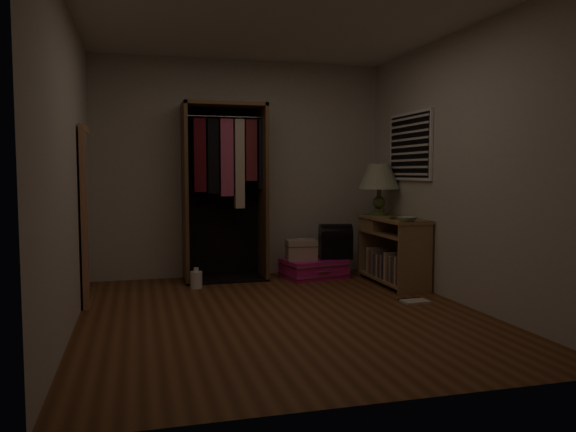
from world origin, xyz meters
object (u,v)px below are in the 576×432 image
at_px(console_bookshelf, 392,249).
at_px(table_lamp, 379,178).
at_px(train_case, 301,250).
at_px(open_wardrobe, 226,177).
at_px(white_jug, 196,279).
at_px(floor_mirror, 88,215).
at_px(black_bag, 335,241).
at_px(pink_suitcase, 314,268).

xyz_separation_m(console_bookshelf, table_lamp, (0.00, 0.37, 0.80)).
bearing_deg(train_case, table_lamp, -6.13).
distance_m(train_case, table_lamp, 1.26).
xyz_separation_m(open_wardrobe, white_jug, (-0.40, -0.44, -1.11)).
distance_m(open_wardrobe, white_jug, 1.26).
bearing_deg(table_lamp, open_wardrobe, 168.05).
relative_size(open_wardrobe, floor_mirror, 1.21).
bearing_deg(black_bag, table_lamp, -14.70).
height_order(floor_mirror, train_case, floor_mirror).
bearing_deg(pink_suitcase, floor_mirror, -177.14).
distance_m(open_wardrobe, table_lamp, 1.80).
distance_m(floor_mirror, black_bag, 2.87).
relative_size(console_bookshelf, white_jug, 4.93).
bearing_deg(train_case, black_bag, 8.86).
height_order(open_wardrobe, black_bag, open_wardrobe).
height_order(train_case, table_lamp, table_lamp).
xyz_separation_m(console_bookshelf, floor_mirror, (-3.24, -0.03, 0.45)).
bearing_deg(table_lamp, floor_mirror, -172.97).
height_order(train_case, white_jug, train_case).
height_order(open_wardrobe, train_case, open_wardrobe).
bearing_deg(black_bag, floor_mirror, -158.24).
xyz_separation_m(pink_suitcase, white_jug, (-1.43, -0.26, -0.01)).
relative_size(console_bookshelf, black_bag, 2.67).
relative_size(black_bag, table_lamp, 0.69).
xyz_separation_m(pink_suitcase, table_lamp, (0.74, -0.20, 1.08)).
bearing_deg(console_bookshelf, white_jug, 171.86).
relative_size(open_wardrobe, black_bag, 4.89).
relative_size(floor_mirror, black_bag, 4.05).
bearing_deg(table_lamp, train_case, 168.72).
distance_m(floor_mirror, table_lamp, 3.29).
distance_m(pink_suitcase, black_bag, 0.43).
relative_size(train_case, table_lamp, 0.62).
relative_size(train_case, black_bag, 0.89).
xyz_separation_m(floor_mirror, white_jug, (1.07, 0.34, -0.75)).
bearing_deg(floor_mirror, table_lamp, 7.03).
height_order(pink_suitcase, table_lamp, table_lamp).
relative_size(train_case, white_jug, 1.65).
distance_m(open_wardrobe, floor_mirror, 1.71).
bearing_deg(pink_suitcase, table_lamp, -25.66).
bearing_deg(white_jug, black_bag, 9.10).
xyz_separation_m(train_case, black_bag, (0.44, 0.03, 0.09)).
distance_m(table_lamp, white_jug, 2.43).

